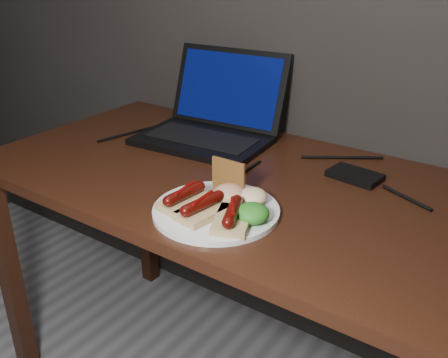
% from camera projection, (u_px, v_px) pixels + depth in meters
% --- Properties ---
extents(desk, '(1.40, 0.70, 0.75)m').
position_uv_depth(desk, '(244.00, 209.00, 1.28)').
color(desk, '#36180D').
rests_on(desk, ground).
extents(laptop, '(0.40, 0.36, 0.25)m').
position_uv_depth(laptop, '(212.00, 120.00, 1.49)').
color(laptop, black).
rests_on(laptop, desk).
extents(hard_drive, '(0.14, 0.09, 0.02)m').
position_uv_depth(hard_drive, '(355.00, 175.00, 1.24)').
color(hard_drive, black).
rests_on(hard_drive, desk).
extents(desk_cables, '(0.92, 0.40, 0.01)m').
position_uv_depth(desk_cables, '(263.00, 160.00, 1.34)').
color(desk_cables, black).
rests_on(desk_cables, desk).
extents(plate, '(0.28, 0.28, 0.01)m').
position_uv_depth(plate, '(216.00, 211.00, 1.08)').
color(plate, silver).
rests_on(plate, desk).
extents(bread_sausage_left, '(0.08, 0.12, 0.04)m').
position_uv_depth(bread_sausage_left, '(185.00, 198.00, 1.08)').
color(bread_sausage_left, tan).
rests_on(bread_sausage_left, plate).
extents(bread_sausage_center, '(0.09, 0.12, 0.04)m').
position_uv_depth(bread_sausage_center, '(203.00, 208.00, 1.04)').
color(bread_sausage_center, tan).
rests_on(bread_sausage_center, plate).
extents(bread_sausage_right, '(0.11, 0.13, 0.04)m').
position_uv_depth(bread_sausage_right, '(232.00, 216.00, 1.01)').
color(bread_sausage_right, tan).
rests_on(bread_sausage_right, plate).
extents(crispbread, '(0.09, 0.01, 0.08)m').
position_uv_depth(crispbread, '(228.00, 178.00, 1.12)').
color(crispbread, brown).
rests_on(crispbread, plate).
extents(salad_greens, '(0.07, 0.07, 0.04)m').
position_uv_depth(salad_greens, '(252.00, 213.00, 1.01)').
color(salad_greens, '#1B5E12').
rests_on(salad_greens, plate).
extents(salsa_mound, '(0.07, 0.07, 0.04)m').
position_uv_depth(salsa_mound, '(229.00, 194.00, 1.09)').
color(salsa_mound, '#A41910').
rests_on(salsa_mound, plate).
extents(coleslaw_mound, '(0.06, 0.06, 0.04)m').
position_uv_depth(coleslaw_mound, '(253.00, 196.00, 1.09)').
color(coleslaw_mound, beige).
rests_on(coleslaw_mound, plate).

